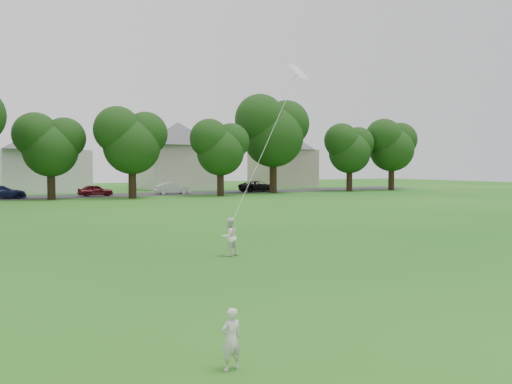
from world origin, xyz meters
TOP-DOWN VIEW (x-y plane):
  - ground at (0.00, 0.00)m, footprint 160.00×160.00m
  - street at (0.00, 42.00)m, footprint 90.00×7.00m
  - toddler at (-3.22, -3.26)m, footprint 0.36×0.26m
  - older_boy at (0.78, 5.12)m, footprint 0.73×0.63m
  - kite at (2.95, 6.33)m, footprint 2.72×1.68m
  - tree_row at (2.56, 36.65)m, footprint 81.74×10.27m
  - parked_cars at (-3.42, 41.00)m, footprint 56.65×2.64m
  - house_row at (0.03, 52.00)m, footprint 76.37×13.27m

SIDE VIEW (x-z plane):
  - ground at x=0.00m, z-range 0.00..0.00m
  - street at x=0.00m, z-range 0.00..0.01m
  - toddler at x=-3.22m, z-range 0.00..0.93m
  - parked_cars at x=-3.42m, z-range -0.01..1.28m
  - older_boy at x=0.78m, z-range 0.00..1.28m
  - kite at x=2.95m, z-range 0.02..7.77m
  - house_row at x=0.03m, z-range -0.26..9.96m
  - tree_row at x=2.56m, z-range 0.59..11.69m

